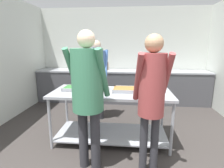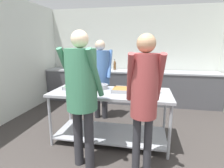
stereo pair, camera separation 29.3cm
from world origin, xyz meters
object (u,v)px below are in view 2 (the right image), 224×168
(plate_stack, at_px, (152,91))
(guest_serving_right, at_px, (144,92))
(serving_tray_roast, at_px, (76,87))
(water_bottle, at_px, (115,65))
(guest_serving_left, at_px, (82,87))
(cook_behind_counter, at_px, (101,72))
(serving_tray_vegetables, at_px, (127,90))
(sauce_pan, at_px, (101,86))

(plate_stack, xyz_separation_m, guest_serving_right, (-0.12, -0.81, 0.21))
(serving_tray_roast, xyz_separation_m, water_bottle, (0.27, 2.16, 0.15))
(guest_serving_left, bearing_deg, cook_behind_counter, 96.66)
(plate_stack, bearing_deg, guest_serving_right, -98.58)
(serving_tray_vegetables, bearing_deg, water_bottle, 105.56)
(serving_tray_roast, xyz_separation_m, sauce_pan, (0.42, 0.09, 0.02))
(cook_behind_counter, bearing_deg, sauce_pan, -74.18)
(serving_tray_vegetables, height_order, guest_serving_left, guest_serving_left)
(serving_tray_roast, bearing_deg, water_bottle, 82.80)
(serving_tray_roast, height_order, cook_behind_counter, cook_behind_counter)
(water_bottle, bearing_deg, sauce_pan, -85.98)
(plate_stack, xyz_separation_m, cook_behind_counter, (-1.07, 0.81, 0.16))
(guest_serving_right, distance_m, water_bottle, 3.09)
(plate_stack, bearing_deg, serving_tray_vegetables, -176.55)
(serving_tray_vegetables, distance_m, cook_behind_counter, 1.08)
(serving_tray_vegetables, distance_m, plate_stack, 0.41)
(guest_serving_right, bearing_deg, serving_tray_roast, 145.68)
(serving_tray_roast, distance_m, guest_serving_right, 1.42)
(serving_tray_roast, xyz_separation_m, plate_stack, (1.29, 0.01, -0.01))
(guest_serving_left, bearing_deg, guest_serving_right, -1.96)
(guest_serving_right, xyz_separation_m, cook_behind_counter, (-0.95, 1.62, -0.04))
(serving_tray_vegetables, distance_m, water_bottle, 2.26)
(cook_behind_counter, height_order, water_bottle, cook_behind_counter)
(plate_stack, xyz_separation_m, water_bottle, (-1.01, 2.15, 0.16))
(cook_behind_counter, bearing_deg, serving_tray_vegetables, -51.44)
(sauce_pan, xyz_separation_m, plate_stack, (0.87, -0.08, -0.02))
(sauce_pan, bearing_deg, serving_tray_roast, -167.21)
(water_bottle, bearing_deg, plate_stack, -64.75)
(guest_serving_left, bearing_deg, serving_tray_vegetables, 57.64)
(serving_tray_vegetables, relative_size, guest_serving_left, 0.26)
(guest_serving_right, bearing_deg, sauce_pan, 129.97)
(sauce_pan, distance_m, cook_behind_counter, 0.77)
(guest_serving_right, relative_size, cook_behind_counter, 1.02)
(sauce_pan, bearing_deg, cook_behind_counter, 105.82)
(plate_stack, bearing_deg, serving_tray_roast, -179.37)
(serving_tray_roast, distance_m, cook_behind_counter, 0.87)
(guest_serving_right, bearing_deg, water_bottle, 106.77)
(serving_tray_vegetables, xyz_separation_m, cook_behind_counter, (-0.67, 0.84, 0.16))
(sauce_pan, distance_m, serving_tray_vegetables, 0.47)
(guest_serving_left, xyz_separation_m, water_bottle, (-0.12, 2.93, -0.05))
(serving_tray_roast, distance_m, guest_serving_left, 0.89)
(guest_serving_left, xyz_separation_m, guest_serving_right, (0.77, -0.03, -0.01))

